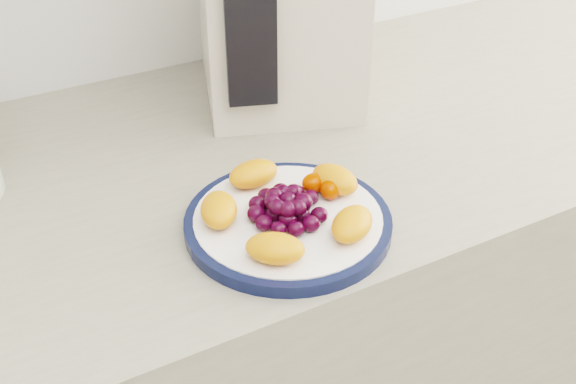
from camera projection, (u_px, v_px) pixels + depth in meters
plate_rim at (288, 223)px, 0.81m from camera, size 0.23×0.23×0.01m
plate_face at (288, 222)px, 0.81m from camera, size 0.21×0.21×0.02m
appliance_panel at (250, 0)px, 0.88m from camera, size 0.07×0.04×0.28m
fruit_plate at (290, 204)px, 0.80m from camera, size 0.20×0.20×0.03m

